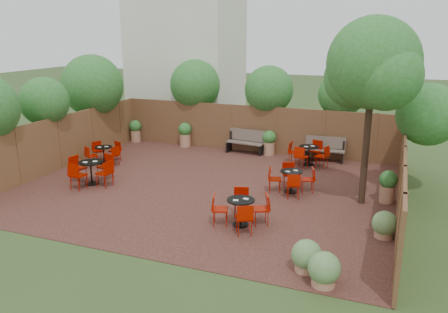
% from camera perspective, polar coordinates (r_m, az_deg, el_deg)
% --- Properties ---
extents(ground, '(80.00, 80.00, 0.00)m').
position_cam_1_polar(ground, '(15.15, -2.19, -3.96)').
color(ground, '#354F23').
rests_on(ground, ground).
extents(courtyard_paving, '(12.00, 10.00, 0.02)m').
position_cam_1_polar(courtyard_paving, '(15.15, -2.19, -3.93)').
color(courtyard_paving, black).
rests_on(courtyard_paving, ground).
extents(fence_back, '(12.00, 0.08, 2.00)m').
position_cam_1_polar(fence_back, '(19.39, 3.65, 3.48)').
color(fence_back, '#4C2A1C').
rests_on(fence_back, ground).
extents(fence_left, '(0.08, 10.00, 2.00)m').
position_cam_1_polar(fence_left, '(18.02, -20.04, 1.60)').
color(fence_left, '#4C2A1C').
rests_on(fence_left, ground).
extents(fence_right, '(0.08, 10.00, 2.00)m').
position_cam_1_polar(fence_right, '(13.71, 21.49, -2.81)').
color(fence_right, '#4C2A1C').
rests_on(fence_right, ground).
extents(neighbour_building, '(5.00, 4.00, 8.00)m').
position_cam_1_polar(neighbour_building, '(23.44, -4.72, 12.98)').
color(neighbour_building, silver).
rests_on(neighbour_building, ground).
extents(overhang_foliage, '(15.48, 10.46, 2.63)m').
position_cam_1_polar(overhang_foliage, '(18.17, -6.84, 7.91)').
color(overhang_foliage, '#256922').
rests_on(overhang_foliage, ground).
extents(courtyard_tree, '(2.76, 2.66, 5.49)m').
position_cam_1_polar(courtyard_tree, '(13.54, 18.21, 10.42)').
color(courtyard_tree, black).
rests_on(courtyard_tree, courtyard_paving).
extents(park_bench_left, '(1.67, 0.72, 1.00)m').
position_cam_1_polar(park_bench_left, '(19.21, 2.78, 1.95)').
color(park_bench_left, brown).
rests_on(park_bench_left, courtyard_paving).
extents(park_bench_right, '(1.61, 0.64, 0.97)m').
position_cam_1_polar(park_bench_right, '(18.47, 12.59, 0.97)').
color(park_bench_right, brown).
rests_on(park_bench_right, courtyard_paving).
extents(bistro_tables, '(9.04, 7.82, 0.91)m').
position_cam_1_polar(bistro_tables, '(15.36, -2.58, -1.91)').
color(bistro_tables, black).
rests_on(bistro_tables, courtyard_paving).
extents(planters, '(11.85, 4.51, 1.08)m').
position_cam_1_polar(planters, '(18.63, 0.34, 1.68)').
color(planters, '#A67253').
rests_on(planters, courtyard_paving).
extents(low_shrubs, '(2.16, 3.47, 0.73)m').
position_cam_1_polar(low_shrubs, '(10.60, 14.30, -11.36)').
color(low_shrubs, '#A67253').
rests_on(low_shrubs, courtyard_paving).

